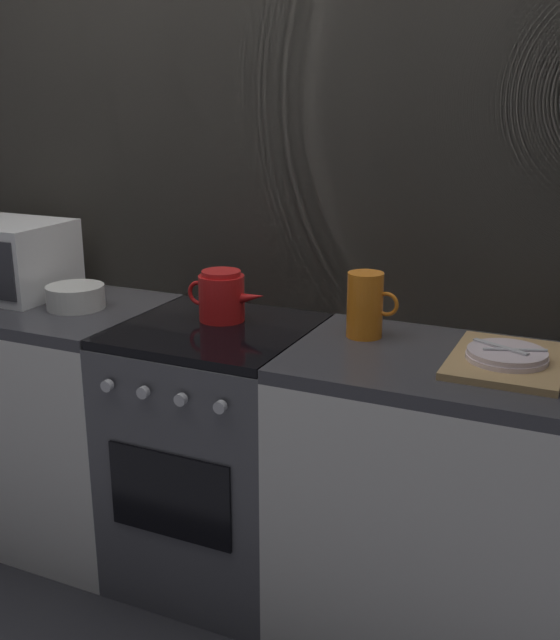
% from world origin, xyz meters
% --- Properties ---
extents(ground_plane, '(8.00, 8.00, 0.00)m').
position_xyz_m(ground_plane, '(0.00, 0.00, 0.00)').
color(ground_plane, '#2D2D33').
extents(back_wall, '(3.60, 0.05, 2.40)m').
position_xyz_m(back_wall, '(0.00, 0.32, 1.20)').
color(back_wall, '#A39989').
rests_on(back_wall, ground_plane).
extents(counter_left, '(1.20, 0.60, 0.90)m').
position_xyz_m(counter_left, '(-0.90, 0.00, 0.45)').
color(counter_left, silver).
rests_on(counter_left, ground_plane).
extents(stove_unit, '(0.60, 0.63, 0.90)m').
position_xyz_m(stove_unit, '(-0.00, -0.00, 0.45)').
color(stove_unit, '#4C4C51').
rests_on(stove_unit, ground_plane).
extents(counter_right, '(1.20, 0.60, 0.90)m').
position_xyz_m(counter_right, '(0.90, 0.00, 0.45)').
color(counter_right, silver).
rests_on(counter_right, ground_plane).
extents(microwave, '(0.46, 0.35, 0.27)m').
position_xyz_m(microwave, '(-0.91, 0.04, 1.04)').
color(microwave, white).
rests_on(microwave, counter_left).
extents(kettle, '(0.28, 0.15, 0.17)m').
position_xyz_m(kettle, '(-0.01, 0.07, 0.98)').
color(kettle, red).
rests_on(kettle, stove_unit).
extents(mixing_bowl, '(0.20, 0.20, 0.08)m').
position_xyz_m(mixing_bowl, '(-0.55, -0.01, 0.94)').
color(mixing_bowl, silver).
rests_on(mixing_bowl, counter_left).
extents(pitcher, '(0.16, 0.11, 0.20)m').
position_xyz_m(pitcher, '(0.47, 0.10, 1.00)').
color(pitcher, orange).
rests_on(pitcher, counter_right).
extents(dish_pile, '(0.30, 0.40, 0.06)m').
position_xyz_m(dish_pile, '(0.90, 0.02, 0.92)').
color(dish_pile, tan).
rests_on(dish_pile, counter_right).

